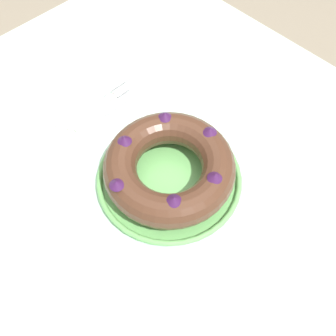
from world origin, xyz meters
TOP-DOWN VIEW (x-y plane):
  - ground_plane at (0.00, 0.00)m, footprint 8.00×8.00m
  - dining_table at (0.00, 0.00)m, footprint 1.34×1.15m
  - serving_dish at (0.02, -0.00)m, footprint 0.32×0.32m
  - bundt_cake at (0.02, -0.00)m, footprint 0.28×0.28m
  - fork at (-0.26, 0.05)m, footprint 0.02×0.21m
  - serving_knife at (-0.29, 0.01)m, footprint 0.02×0.24m
  - cake_knife at (-0.23, 0.01)m, footprint 0.02×0.18m

SIDE VIEW (x-z plane):
  - ground_plane at x=0.00m, z-range 0.00..0.00m
  - dining_table at x=0.00m, z-range 0.29..1.02m
  - fork at x=-0.26m, z-range 0.73..0.74m
  - serving_knife at x=-0.29m, z-range 0.73..0.74m
  - cake_knife at x=-0.23m, z-range 0.73..0.74m
  - serving_dish at x=0.02m, z-range 0.73..0.75m
  - bundt_cake at x=0.02m, z-range 0.75..0.83m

